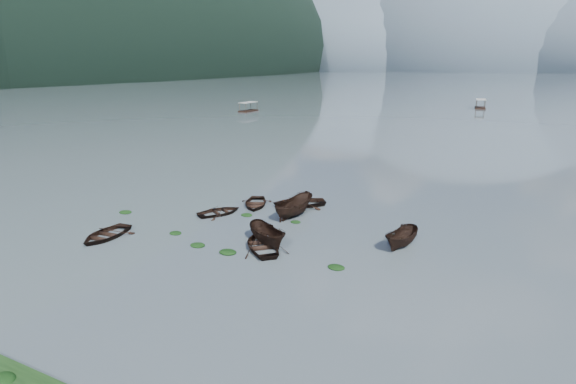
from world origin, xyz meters
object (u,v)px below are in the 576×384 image
at_px(pontoon_left, 248,112).
at_px(rowboat_0, 106,237).
at_px(pontoon_centre, 480,109).
at_px(rowboat_3, 263,248).

bearing_deg(pontoon_left, rowboat_0, -62.38).
distance_m(rowboat_0, pontoon_left, 90.03).
bearing_deg(pontoon_centre, rowboat_3, -98.26).
distance_m(rowboat_3, pontoon_left, 92.40).
distance_m(rowboat_0, rowboat_3, 11.93).
xyz_separation_m(pontoon_left, pontoon_centre, (54.93, 36.12, 0.00)).
xyz_separation_m(rowboat_0, pontoon_left, (-37.15, 82.01, 0.00)).
bearing_deg(pontoon_centre, pontoon_left, -151.77).
bearing_deg(rowboat_0, pontoon_centre, 77.63).
height_order(rowboat_0, pontoon_left, pontoon_left).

